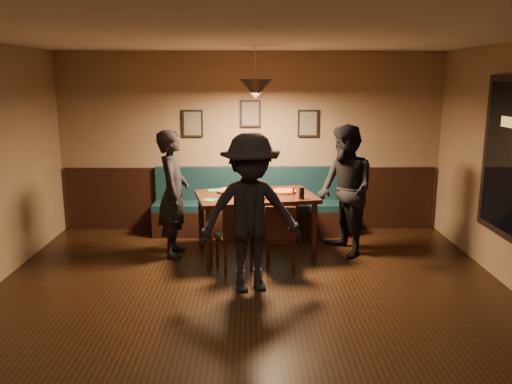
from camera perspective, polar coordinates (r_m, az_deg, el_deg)
floor at (r=5.29m, az=-0.55°, el=-14.51°), size 7.00×7.00×0.00m
ceiling at (r=4.74m, az=-0.63°, el=17.29°), size 7.00×7.00×0.00m
wall_back at (r=8.28m, az=-0.61°, el=5.43°), size 6.00×0.00×6.00m
wainscot at (r=8.41m, az=-0.60°, el=-0.69°), size 5.88×0.06×1.00m
booth_bench at (r=8.15m, az=-0.59°, el=-1.12°), size 3.00×0.60×1.00m
picture_left at (r=8.27m, az=-6.91°, el=7.42°), size 0.32×0.04×0.42m
picture_center at (r=8.21m, az=-0.62°, el=8.52°), size 0.32×0.04×0.42m
picture_right at (r=8.27m, az=5.68°, el=7.45°), size 0.32×0.04×0.42m
pendant_lamp at (r=6.95m, az=-0.03°, el=11.15°), size 0.44×0.44×0.25m
dining_table at (r=7.22m, az=-0.03°, el=-3.53°), size 1.74×1.31×0.84m
chair_near_left at (r=6.64m, az=-2.42°, el=-4.70°), size 0.51×0.51×0.90m
chair_near_right at (r=6.67m, az=2.72°, el=-4.81°), size 0.41×0.41×0.85m
diner_left at (r=7.15m, az=-8.98°, el=-0.19°), size 0.42×0.64×1.73m
diner_right at (r=7.19m, az=9.69°, el=0.13°), size 0.92×1.04×1.79m
diner_front at (r=5.87m, az=-0.61°, el=-2.36°), size 1.29×0.91×1.81m
pizza_a at (r=7.28m, az=-2.90°, el=0.15°), size 0.39×0.39×0.04m
pizza_b at (r=6.96m, az=0.06°, el=-0.41°), size 0.36×0.36×0.04m
pizza_c at (r=7.26m, az=3.12°, el=0.09°), size 0.37×0.37×0.04m
soda_glass at (r=6.88m, az=4.98°, el=-0.10°), size 0.08×0.08×0.16m
tabasco_bottle at (r=7.12m, az=4.08°, el=0.19°), size 0.03×0.03×0.12m
napkin_a at (r=7.41m, az=-4.65°, el=0.19°), size 0.20×0.20×0.01m
napkin_b at (r=6.82m, az=-5.06°, el=-0.86°), size 0.21×0.21×0.01m
cutlery_set at (r=6.76m, az=0.28°, el=-0.94°), size 0.20×0.07×0.00m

